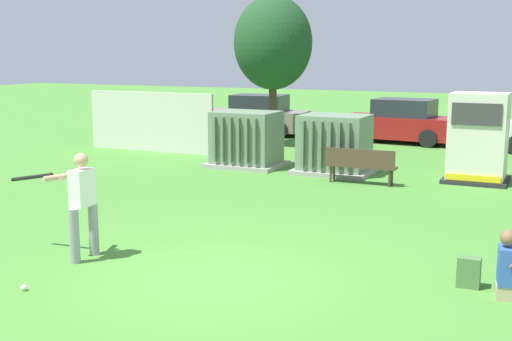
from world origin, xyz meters
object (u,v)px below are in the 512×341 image
(batter, at_px, (80,200))
(parked_car_left_of_center, at_px, (401,122))
(transformer_west, at_px, (246,140))
(parked_car_leftmost, at_px, (257,116))
(park_bench, at_px, (361,163))
(sports_ball, at_px, (24,287))
(transformer_mid_west, at_px, (334,145))
(backpack, at_px, (469,272))
(generator_enclosure, at_px, (478,138))

(batter, bearing_deg, parked_car_left_of_center, 85.04)
(transformer_west, bearing_deg, parked_car_leftmost, 112.84)
(park_bench, height_order, sports_ball, park_bench)
(transformer_west, distance_m, parked_car_left_of_center, 7.75)
(transformer_mid_west, height_order, batter, batter)
(parked_car_left_of_center, bearing_deg, backpack, -73.38)
(transformer_mid_west, height_order, generator_enclosure, generator_enclosure)
(generator_enclosure, bearing_deg, transformer_west, -176.39)
(transformer_west, relative_size, parked_car_left_of_center, 0.49)
(generator_enclosure, relative_size, parked_car_leftmost, 0.53)
(park_bench, bearing_deg, batter, -106.39)
(backpack, bearing_deg, transformer_mid_west, 120.66)
(backpack, bearing_deg, parked_car_left_of_center, 106.62)
(parked_car_left_of_center, bearing_deg, parked_car_leftmost, -179.48)
(backpack, xyz_separation_m, parked_car_leftmost, (-10.36, 14.97, 0.54))
(backpack, bearing_deg, transformer_west, 133.21)
(generator_enclosure, bearing_deg, backpack, -83.53)
(sports_ball, bearing_deg, transformer_mid_west, 84.77)
(park_bench, relative_size, sports_ball, 20.05)
(park_bench, height_order, batter, batter)
(park_bench, xyz_separation_m, batter, (-2.34, -7.94, 0.44))
(transformer_mid_west, relative_size, sports_ball, 23.33)
(sports_ball, height_order, parked_car_leftmost, parked_car_leftmost)
(transformer_mid_west, relative_size, parked_car_leftmost, 0.48)
(batter, relative_size, backpack, 3.95)
(sports_ball, xyz_separation_m, parked_car_left_of_center, (1.17, 17.86, 0.71))
(transformer_mid_west, distance_m, backpack, 9.18)
(park_bench, bearing_deg, sports_ball, -102.41)
(transformer_mid_west, distance_m, batter, 9.25)
(transformer_west, height_order, parked_car_left_of_center, same)
(transformer_mid_west, relative_size, backpack, 4.77)
(batter, bearing_deg, parked_car_leftmost, 105.35)
(park_bench, relative_size, parked_car_leftmost, 0.42)
(transformer_west, height_order, batter, batter)
(batter, bearing_deg, generator_enclosure, 62.43)
(transformer_mid_west, height_order, backpack, transformer_mid_west)
(backpack, xyz_separation_m, parked_car_left_of_center, (-4.49, 15.02, 0.54))
(transformer_west, xyz_separation_m, sports_ball, (1.70, -10.66, -0.74))
(sports_ball, height_order, backpack, backpack)
(transformer_west, height_order, generator_enclosure, generator_enclosure)
(batter, height_order, backpack, batter)
(transformer_west, bearing_deg, batter, -80.93)
(transformer_west, distance_m, park_bench, 3.97)
(generator_enclosure, height_order, park_bench, generator_enclosure)
(generator_enclosure, distance_m, park_bench, 3.12)
(transformer_west, relative_size, backpack, 4.77)
(transformer_mid_west, distance_m, parked_car_left_of_center, 7.14)
(batter, bearing_deg, sports_ball, -80.96)
(parked_car_leftmost, xyz_separation_m, parked_car_left_of_center, (5.88, 0.05, 0.00))
(generator_enclosure, distance_m, parked_car_left_of_center, 7.67)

